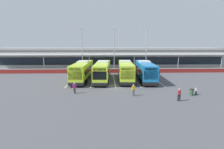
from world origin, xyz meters
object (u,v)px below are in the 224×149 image
object	(u,v)px
litter_bin	(191,92)
pedestrian_with_handbag	(74,88)
pedestrian_in_dark_coat	(179,94)
lamp_post_centre	(114,47)
pedestrian_near_bin	(133,90)
lamp_post_east	(146,47)
coach_bus_centre	(126,71)
lamp_post_west	(82,47)
coach_bus_right_centre	(145,71)
coach_bus_left_centre	(103,71)
pedestrian_child	(196,91)
coach_bus_leftmost	(83,71)

from	to	relation	value
litter_bin	pedestrian_with_handbag	bearing A→B (deg)	174.68
pedestrian_in_dark_coat	lamp_post_centre	distance (m)	26.03
pedestrian_near_bin	lamp_post_east	world-z (taller)	lamp_post_east
coach_bus_centre	pedestrian_near_bin	size ratio (longest dim) A/B	7.58
pedestrian_near_bin	lamp_post_east	size ratio (longest dim) A/B	0.15
coach_bus_centre	lamp_post_east	world-z (taller)	lamp_post_east
pedestrian_near_bin	pedestrian_in_dark_coat	bearing A→B (deg)	-23.74
pedestrian_near_bin	lamp_post_west	world-z (taller)	lamp_post_west
lamp_post_centre	litter_bin	size ratio (longest dim) A/B	11.83
coach_bus_right_centre	lamp_post_west	distance (m)	18.22
coach_bus_right_centre	lamp_post_east	size ratio (longest dim) A/B	1.12
coach_bus_centre	pedestrian_with_handbag	size ratio (longest dim) A/B	7.58
litter_bin	coach_bus_left_centre	bearing A→B (deg)	139.89
pedestrian_with_handbag	pedestrian_child	world-z (taller)	pedestrian_with_handbag
coach_bus_right_centre	pedestrian_near_bin	bearing A→B (deg)	-110.42
pedestrian_near_bin	pedestrian_with_handbag	bearing A→B (deg)	169.79
lamp_post_east	pedestrian_with_handbag	bearing A→B (deg)	-127.06
pedestrian_near_bin	lamp_post_west	distance (m)	24.34
coach_bus_left_centre	pedestrian_near_bin	xyz separation A→B (m)	(4.47, -10.58, -0.91)
coach_bus_centre	lamp_post_east	bearing A→B (deg)	58.09
lamp_post_centre	lamp_post_east	xyz separation A→B (m)	(8.20, -0.86, 0.00)
pedestrian_child	litter_bin	bearing A→B (deg)	-156.12
pedestrian_near_bin	coach_bus_right_centre	bearing A→B (deg)	69.58
lamp_post_centre	lamp_post_west	bearing A→B (deg)	-176.16
coach_bus_centre	lamp_post_centre	bearing A→B (deg)	98.78
pedestrian_near_bin	lamp_post_west	bearing A→B (deg)	114.57
pedestrian_child	pedestrian_with_handbag	bearing A→B (deg)	176.19
pedestrian_with_handbag	lamp_post_west	xyz separation A→B (m)	(-1.51, 20.08, 5.43)
pedestrian_with_handbag	pedestrian_near_bin	distance (m)	8.49
pedestrian_child	lamp_post_west	size ratio (longest dim) A/B	0.09
coach_bus_centre	lamp_post_centre	xyz separation A→B (m)	(-1.73, 11.24, 4.50)
pedestrian_with_handbag	lamp_post_west	world-z (taller)	lamp_post_west
lamp_post_west	litter_bin	bearing A→B (deg)	-50.23
lamp_post_west	lamp_post_centre	size ratio (longest dim) A/B	1.00
pedestrian_child	lamp_post_east	bearing A→B (deg)	96.54
coach_bus_centre	pedestrian_in_dark_coat	size ratio (longest dim) A/B	7.58
coach_bus_centre	pedestrian_child	size ratio (longest dim) A/B	12.22
coach_bus_centre	lamp_post_centre	world-z (taller)	lamp_post_centre
pedestrian_near_bin	lamp_post_centre	size ratio (longest dim) A/B	0.15
lamp_post_centre	coach_bus_right_centre	bearing A→B (deg)	-64.31
coach_bus_left_centre	pedestrian_in_dark_coat	size ratio (longest dim) A/B	7.58
pedestrian_with_handbag	lamp_post_centre	bearing A→B (deg)	71.91
lamp_post_east	coach_bus_right_centre	bearing A→B (deg)	-103.87
pedestrian_child	lamp_post_centre	distance (m)	24.90
coach_bus_left_centre	coach_bus_right_centre	distance (m)	8.41
coach_bus_right_centre	pedestrian_child	xyz separation A→B (m)	(5.04, -10.24, -1.24)
pedestrian_near_bin	lamp_post_west	xyz separation A→B (m)	(-9.87, 21.59, 5.42)
coach_bus_leftmost	litter_bin	size ratio (longest dim) A/B	13.20
pedestrian_with_handbag	coach_bus_left_centre	bearing A→B (deg)	66.83
lamp_post_centre	litter_bin	distance (m)	24.90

